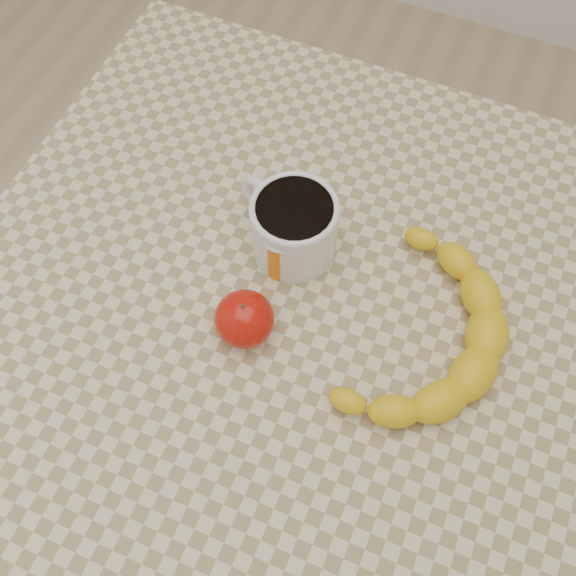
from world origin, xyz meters
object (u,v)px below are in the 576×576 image
at_px(orange_juice_glass, 285,246).
at_px(coffee_mug, 292,224).
at_px(table, 288,326).
at_px(banana, 424,334).
at_px(apple, 244,319).

bearing_deg(orange_juice_glass, coffee_mug, 91.65).
height_order(table, banana, banana).
bearing_deg(apple, banana, 18.47).
distance_m(orange_juice_glass, apple, 0.10).
distance_m(orange_juice_glass, banana, 0.19).
bearing_deg(coffee_mug, banana, -18.80).
bearing_deg(table, banana, 1.18).
relative_size(coffee_mug, apple, 1.75).
relative_size(coffee_mug, banana, 0.45).
xyz_separation_m(table, banana, (0.16, 0.00, 0.11)).
height_order(table, orange_juice_glass, orange_juice_glass).
distance_m(coffee_mug, apple, 0.13).
bearing_deg(apple, table, 65.61).
xyz_separation_m(table, coffee_mug, (-0.02, 0.07, 0.13)).
relative_size(orange_juice_glass, apple, 0.81).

